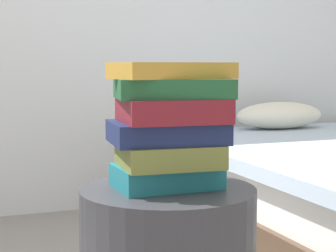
{
  "coord_description": "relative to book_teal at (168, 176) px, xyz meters",
  "views": [
    {
      "loc": [
        -0.47,
        -1.26,
        0.84
      ],
      "look_at": [
        0.0,
        0.0,
        0.69
      ],
      "focal_mm": 60.81,
      "sensor_mm": 36.0,
      "label": 1
    }
  ],
  "objects": [
    {
      "name": "book_ochre",
      "position": [
        0.01,
        -0.01,
        0.25
      ],
      "size": [
        0.29,
        0.19,
        0.04
      ],
      "primitive_type": "cube",
      "rotation": [
        0.0,
        0.0,
        0.14
      ],
      "color": "#B7842D",
      "rests_on": "book_forest"
    },
    {
      "name": "book_maroon",
      "position": [
        0.0,
        -0.02,
        0.16
      ],
      "size": [
        0.25,
        0.22,
        0.06
      ],
      "primitive_type": "cube",
      "rotation": [
        0.0,
        0.0,
        -0.08
      ],
      "color": "maroon",
      "rests_on": "book_navy"
    },
    {
      "name": "book_forest",
      "position": [
        0.0,
        -0.02,
        0.21
      ],
      "size": [
        0.29,
        0.21,
        0.05
      ],
      "primitive_type": "cube",
      "rotation": [
        0.0,
        0.0,
        -0.16
      ],
      "color": "#1E512D",
      "rests_on": "book_maroon"
    },
    {
      "name": "book_navy",
      "position": [
        -0.0,
        -0.0,
        0.11
      ],
      "size": [
        0.28,
        0.22,
        0.05
      ],
      "primitive_type": "cube",
      "rotation": [
        0.0,
        0.0,
        -0.09
      ],
      "color": "#19234C",
      "rests_on": "book_olive"
    },
    {
      "name": "book_teal",
      "position": [
        0.0,
        0.0,
        0.0
      ],
      "size": [
        0.25,
        0.16,
        0.05
      ],
      "primitive_type": "cube",
      "rotation": [
        0.0,
        0.0,
        0.03
      ],
      "color": "#1E727F",
      "rests_on": "side_table"
    },
    {
      "name": "book_olive",
      "position": [
        -0.01,
        -0.02,
        0.05
      ],
      "size": [
        0.24,
        0.19,
        0.05
      ],
      "primitive_type": "cube",
      "rotation": [
        0.0,
        0.0,
        -0.06
      ],
      "color": "olive",
      "rests_on": "book_teal"
    }
  ]
}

